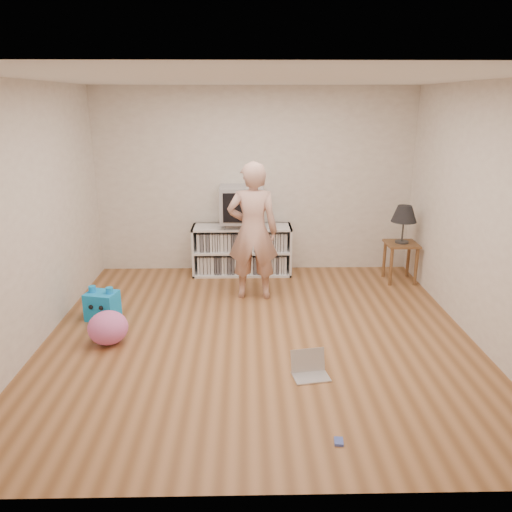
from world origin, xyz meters
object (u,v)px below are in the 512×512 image
object	(u,v)px
person	(253,231)
laptop	(309,369)
plush_blue	(102,305)
crt_tv	(242,204)
plush_pink	(108,328)
media_unit	(242,250)
table_lamp	(404,215)
dvd_deck	(242,224)
side_table	(401,252)

from	to	relation	value
person	laptop	size ratio (longest dim) A/B	4.78
person	plush_blue	bearing A→B (deg)	22.01
crt_tv	plush_pink	size ratio (longest dim) A/B	1.47
person	plush_blue	size ratio (longest dim) A/B	4.40
plush_blue	plush_pink	xyz separation A→B (m)	(0.22, -0.61, 0.01)
media_unit	table_lamp	size ratio (longest dim) A/B	2.72
table_lamp	laptop	bearing A→B (deg)	-122.29
table_lamp	laptop	distance (m)	3.02
media_unit	plush_blue	distance (m)	2.24
dvd_deck	plush_blue	bearing A→B (deg)	-135.84
plush_pink	side_table	bearing A→B (deg)	26.71
dvd_deck	crt_tv	world-z (taller)	crt_tv
laptop	dvd_deck	bearing A→B (deg)	92.64
dvd_deck	plush_pink	distance (m)	2.61
crt_tv	plush_blue	world-z (taller)	crt_tv
crt_tv	person	distance (m)	0.93
media_unit	dvd_deck	world-z (taller)	dvd_deck
crt_tv	person	bearing A→B (deg)	-81.00
side_table	plush_pink	distance (m)	3.98
side_table	laptop	size ratio (longest dim) A/B	1.53
media_unit	crt_tv	size ratio (longest dim) A/B	2.33
media_unit	side_table	world-z (taller)	media_unit
side_table	table_lamp	size ratio (longest dim) A/B	1.07
dvd_deck	laptop	size ratio (longest dim) A/B	1.25
dvd_deck	table_lamp	size ratio (longest dim) A/B	0.87
table_lamp	plush_pink	world-z (taller)	table_lamp
person	plush_pink	xyz separation A→B (m)	(-1.51, -1.25, -0.69)
table_lamp	person	bearing A→B (deg)	-165.26
media_unit	crt_tv	xyz separation A→B (m)	(-0.00, -0.02, 0.67)
table_lamp	person	size ratio (longest dim) A/B	0.30
plush_blue	side_table	bearing A→B (deg)	30.73
crt_tv	side_table	distance (m)	2.29
media_unit	table_lamp	xyz separation A→B (m)	(2.18, -0.39, 0.59)
crt_tv	plush_blue	distance (m)	2.38
plush_blue	plush_pink	size ratio (longest dim) A/B	0.96
plush_pink	laptop	bearing A→B (deg)	-18.30
side_table	laptop	world-z (taller)	side_table
table_lamp	plush_blue	xyz separation A→B (m)	(-3.77, -1.18, -0.78)
media_unit	crt_tv	world-z (taller)	crt_tv
dvd_deck	side_table	size ratio (longest dim) A/B	0.82
side_table	plush_blue	bearing A→B (deg)	-162.68
side_table	plush_blue	size ratio (longest dim) A/B	1.41
side_table	plush_blue	world-z (taller)	side_table
side_table	dvd_deck	bearing A→B (deg)	170.36
person	plush_blue	xyz separation A→B (m)	(-1.73, -0.64, -0.69)
dvd_deck	plush_blue	size ratio (longest dim) A/B	1.15
crt_tv	plush_blue	xyz separation A→B (m)	(-1.59, -1.54, -0.85)
laptop	plush_pink	size ratio (longest dim) A/B	0.88
person	laptop	distance (m)	2.13
media_unit	side_table	bearing A→B (deg)	-10.04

